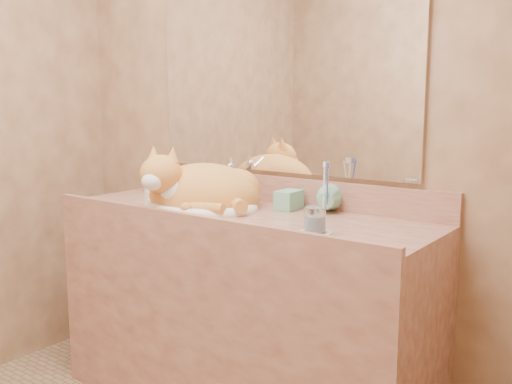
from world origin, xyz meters
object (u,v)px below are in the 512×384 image
Objects in this scene: sink_basin at (200,189)px; cat at (198,187)px; toothbrush_cup at (325,202)px; vanity_counter at (240,312)px; soap_dispenser at (281,190)px; water_glass at (315,220)px.

cat reaches higher than sink_basin.
sink_basin is at bearing -161.21° from toothbrush_cup.
toothbrush_cup reaches higher than vanity_counter.
soap_dispenser reaches higher than toothbrush_cup.
sink_basin is at bearing -160.94° from soap_dispenser.
water_glass is at bearing -13.62° from sink_basin.
soap_dispenser is (0.13, 0.11, 0.51)m from vanity_counter.
sink_basin is 2.90× the size of soap_dispenser.
vanity_counter is 0.54m from soap_dispenser.
water_glass is (0.65, -0.13, -0.03)m from cat.
cat reaches higher than vanity_counter.
cat is at bearing -170.62° from vanity_counter.
sink_basin reaches higher than vanity_counter.
cat is 0.66m from water_glass.
cat is 2.73× the size of soap_dispenser.
vanity_counter is 0.54m from sink_basin.
vanity_counter is 3.32× the size of cat.
cat is (-0.20, -0.03, 0.51)m from vanity_counter.
toothbrush_cup is 0.35m from water_glass.
vanity_counter is 18.65× the size of water_glass.
toothbrush_cup reaches higher than water_glass.
sink_basin is 1.06× the size of cat.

